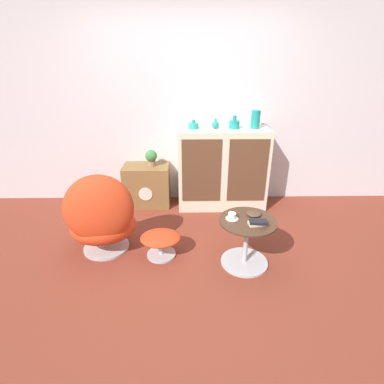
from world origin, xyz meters
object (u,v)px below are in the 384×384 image
(tv_console, at_px, (147,185))
(ottoman, at_px, (161,240))
(vase_leftmost, at_px, (193,125))
(vase_inner_left, at_px, (215,125))
(vase_rightmost, at_px, (255,119))
(book_stack, at_px, (258,223))
(vase_inner_right, at_px, (234,124))
(potted_plant, at_px, (151,157))
(teacup, at_px, (232,216))
(sideboard, at_px, (222,168))
(coffee_table, at_px, (246,240))
(bowl, at_px, (254,213))
(egg_chair, at_px, (101,218))

(tv_console, distance_m, ottoman, 1.24)
(vase_leftmost, distance_m, vase_inner_left, 0.28)
(vase_rightmost, relative_size, book_stack, 1.30)
(vase_inner_right, relative_size, potted_plant, 0.74)
(tv_console, bearing_deg, vase_inner_left, -2.60)
(vase_inner_left, distance_m, book_stack, 1.54)
(vase_leftmost, relative_size, vase_rightmost, 0.57)
(vase_inner_right, height_order, potted_plant, vase_inner_right)
(vase_inner_right, height_order, teacup, vase_inner_right)
(sideboard, distance_m, vase_inner_right, 0.60)
(vase_leftmost, height_order, potted_plant, vase_leftmost)
(coffee_table, relative_size, bowl, 3.86)
(sideboard, bearing_deg, ottoman, -122.77)
(ottoman, bearing_deg, vase_inner_left, 61.32)
(vase_rightmost, bearing_deg, sideboard, -179.43)
(vase_rightmost, bearing_deg, vase_leftmost, 180.00)
(ottoman, height_order, vase_inner_right, vase_inner_right)
(tv_console, xyz_separation_m, coffee_table, (1.13, -1.34, -0.01))
(sideboard, relative_size, ottoman, 2.78)
(ottoman, distance_m, teacup, 0.78)
(egg_chair, relative_size, bowl, 6.39)
(teacup, bearing_deg, tv_console, 126.77)
(egg_chair, distance_m, vase_inner_left, 1.79)
(sideboard, xyz_separation_m, book_stack, (0.18, -1.38, -0.02))
(tv_console, xyz_separation_m, teacup, (0.98, -1.31, 0.24))
(teacup, bearing_deg, vase_inner_right, 82.43)
(potted_plant, xyz_separation_m, book_stack, (1.12, -1.43, -0.16))
(egg_chair, bearing_deg, vase_rightmost, 31.99)
(ottoman, relative_size, vase_leftmost, 3.24)
(egg_chair, distance_m, vase_rightmost, 2.18)
(tv_console, distance_m, vase_rightmost, 1.67)
(tv_console, height_order, vase_inner_left, vase_inner_left)
(tv_console, relative_size, coffee_table, 1.11)
(ottoman, xyz_separation_m, vase_inner_left, (0.63, 1.16, 0.93))
(vase_inner_left, bearing_deg, sideboard, -2.02)
(vase_inner_right, height_order, book_stack, vase_inner_right)
(vase_leftmost, relative_size, bowl, 0.90)
(ottoman, bearing_deg, vase_leftmost, 72.85)
(vase_rightmost, distance_m, teacup, 1.49)
(coffee_table, distance_m, vase_inner_right, 1.55)
(sideboard, distance_m, vase_rightmost, 0.75)
(egg_chair, relative_size, coffee_table, 1.66)
(coffee_table, distance_m, vase_leftmost, 1.62)
(vase_inner_left, distance_m, potted_plant, 0.94)
(potted_plant, bearing_deg, ottoman, -80.62)
(sideboard, xyz_separation_m, vase_rightmost, (0.39, 0.00, 0.65))
(egg_chair, height_order, vase_rightmost, vase_rightmost)
(vase_inner_left, xyz_separation_m, potted_plant, (-0.83, 0.04, -0.43))
(egg_chair, xyz_separation_m, bowl, (1.52, -0.12, 0.11))
(vase_inner_right, xyz_separation_m, teacup, (-0.17, -1.27, -0.60))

